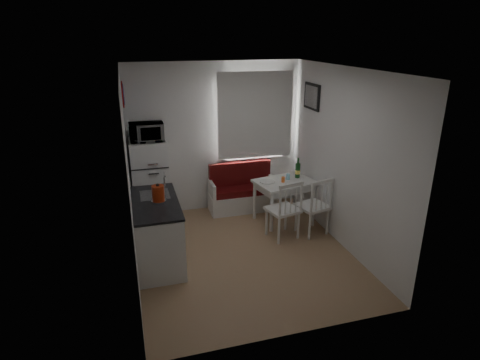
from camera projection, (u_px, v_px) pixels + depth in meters
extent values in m
cube|color=tan|center=(244.00, 253.00, 5.84)|extent=(3.00, 3.50, 0.02)
cube|color=white|center=(244.00, 69.00, 4.95)|extent=(3.00, 3.50, 0.02)
cube|color=white|center=(215.00, 138.00, 6.98)|extent=(3.00, 0.02, 2.60)
cube|color=white|center=(296.00, 225.00, 3.82)|extent=(3.00, 0.02, 2.60)
cube|color=white|center=(129.00, 179.00, 5.01)|extent=(0.02, 3.50, 2.60)
cube|color=white|center=(343.00, 160.00, 5.78)|extent=(0.02, 3.50, 2.60)
cube|color=white|center=(254.00, 118.00, 7.02)|extent=(1.22, 0.06, 1.47)
cube|color=white|center=(256.00, 116.00, 6.94)|extent=(1.35, 0.02, 1.50)
cube|color=white|center=(157.00, 233.00, 5.52)|extent=(0.60, 1.30, 0.86)
cube|color=black|center=(155.00, 203.00, 5.36)|extent=(0.62, 1.32, 0.03)
cube|color=#99999E|center=(155.00, 198.00, 5.61)|extent=(0.40, 0.40, 0.10)
cylinder|color=silver|center=(164.00, 180.00, 5.75)|extent=(0.02, 0.02, 0.26)
cylinder|color=#183F92|center=(123.00, 94.00, 6.03)|extent=(0.03, 0.40, 0.40)
cube|color=black|center=(312.00, 97.00, 6.51)|extent=(0.04, 0.52, 0.42)
cube|color=white|center=(242.00, 201.00, 7.23)|extent=(1.19, 0.46, 0.33)
cube|color=#5C0F0F|center=(243.00, 190.00, 7.15)|extent=(1.13, 0.42, 0.11)
cube|color=#5C0F0F|center=(240.00, 173.00, 7.22)|extent=(1.13, 0.09, 0.42)
cube|color=white|center=(285.00, 182.00, 6.67)|extent=(1.06, 0.84, 0.04)
cube|color=white|center=(284.00, 186.00, 6.70)|extent=(0.95, 0.73, 0.11)
cylinder|color=white|center=(284.00, 201.00, 6.79)|extent=(0.06, 0.06, 0.67)
cube|color=white|center=(283.00, 210.00, 6.17)|extent=(0.53, 0.52, 0.04)
cube|color=white|center=(288.00, 199.00, 5.91)|extent=(0.43, 0.14, 0.47)
cube|color=white|center=(312.00, 206.00, 6.30)|extent=(0.54, 0.52, 0.04)
cube|color=white|center=(319.00, 196.00, 6.04)|extent=(0.42, 0.15, 0.47)
cube|color=white|center=(150.00, 183.00, 6.55)|extent=(0.57, 0.57, 1.43)
imported|color=white|center=(146.00, 132.00, 6.21)|extent=(0.52, 0.35, 0.29)
cylinder|color=#A62A0D|center=(158.00, 193.00, 5.28)|extent=(0.19, 0.19, 0.26)
cylinder|color=orange|center=(283.00, 180.00, 6.59)|extent=(0.06, 0.06, 0.09)
cylinder|color=#8DDCF0|center=(288.00, 177.00, 6.72)|extent=(0.06, 0.06, 0.10)
cylinder|color=white|center=(267.00, 182.00, 6.60)|extent=(0.25, 0.25, 0.02)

